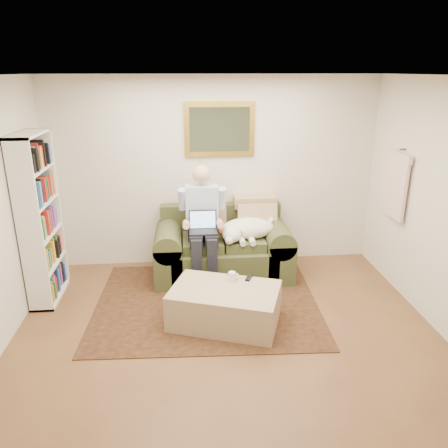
{
  "coord_description": "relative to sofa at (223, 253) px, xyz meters",
  "views": [
    {
      "loc": [
        -0.4,
        -3.39,
        2.65
      ],
      "look_at": [
        0.04,
        1.38,
        0.95
      ],
      "focal_mm": 35.0,
      "sensor_mm": 36.0,
      "label": 1
    }
  ],
  "objects": [
    {
      "name": "room_shell",
      "position": [
        -0.08,
        -1.66,
        0.99
      ],
      "size": [
        4.51,
        5.0,
        2.61
      ],
      "color": "brown",
      "rests_on": "ground"
    },
    {
      "name": "rug",
      "position": [
        -0.26,
        -0.77,
        -0.31
      ],
      "size": [
        2.72,
        2.22,
        0.01
      ],
      "primitive_type": "cube",
      "rotation": [
        0.0,
        0.0,
        -0.04
      ],
      "color": "black",
      "rests_on": "room_shell"
    },
    {
      "name": "sofa",
      "position": [
        0.0,
        0.0,
        0.0
      ],
      "size": [
        1.8,
        0.92,
        1.08
      ],
      "color": "#454E29",
      "rests_on": "room_shell"
    },
    {
      "name": "seated_man",
      "position": [
        -0.27,
        -0.17,
        0.45
      ],
      "size": [
        0.59,
        0.85,
        1.51
      ],
      "primitive_type": null,
      "color": "#8C9AD8",
      "rests_on": "sofa"
    },
    {
      "name": "laptop",
      "position": [
        -0.27,
        -0.23,
        0.48
      ],
      "size": [
        0.35,
        0.28,
        0.25
      ],
      "color": "black",
      "rests_on": "seated_man"
    },
    {
      "name": "sleeping_dog",
      "position": [
        0.32,
        -0.09,
        0.38
      ],
      "size": [
        0.74,
        0.47,
        0.28
      ],
      "primitive_type": null,
      "color": "white",
      "rests_on": "sofa"
    },
    {
      "name": "ottoman",
      "position": [
        -0.09,
        -1.22,
        -0.1
      ],
      "size": [
        1.32,
        1.07,
        0.42
      ],
      "primitive_type": "cube",
      "rotation": [
        0.0,
        0.0,
        -0.34
      ],
      "color": "tan",
      "rests_on": "room_shell"
    },
    {
      "name": "coffee_mug",
      "position": [
        0.01,
        -1.03,
        0.16
      ],
      "size": [
        0.08,
        0.08,
        0.1
      ],
      "primitive_type": "cylinder",
      "color": "white",
      "rests_on": "ottoman"
    },
    {
      "name": "tv_remote",
      "position": [
        0.21,
        -1.0,
        0.12
      ],
      "size": [
        0.11,
        0.16,
        0.02
      ],
      "primitive_type": "cube",
      "rotation": [
        0.0,
        0.0,
        -0.41
      ],
      "color": "black",
      "rests_on": "ottoman"
    },
    {
      "name": "bookshelf",
      "position": [
        -2.18,
        -0.41,
        0.69
      ],
      "size": [
        0.28,
        0.8,
        2.0
      ],
      "primitive_type": null,
      "color": "white",
      "rests_on": "room_shell"
    },
    {
      "name": "wall_mirror",
      "position": [
        0.0,
        0.46,
        1.59
      ],
      "size": [
        0.94,
        0.04,
        0.72
      ],
      "color": "gold",
      "rests_on": "room_shell"
    },
    {
      "name": "hanging_shirt",
      "position": [
        2.11,
        -0.41,
        1.04
      ],
      "size": [
        0.06,
        0.52,
        0.9
      ],
      "primitive_type": null,
      "color": "beige",
      "rests_on": "room_shell"
    }
  ]
}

